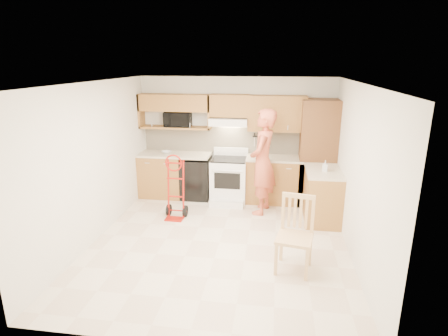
% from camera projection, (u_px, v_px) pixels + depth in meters
% --- Properties ---
extents(floor, '(4.00, 4.50, 0.02)m').
position_uv_depth(floor, '(220.00, 243.00, 5.86)').
color(floor, beige).
rests_on(floor, ground).
extents(ceiling, '(4.00, 4.50, 0.02)m').
position_uv_depth(ceiling, '(219.00, 82.00, 5.15)').
color(ceiling, white).
rests_on(ceiling, ground).
extents(wall_back, '(4.00, 0.02, 2.50)m').
position_uv_depth(wall_back, '(236.00, 138.00, 7.65)').
color(wall_back, silver).
rests_on(wall_back, ground).
extents(wall_front, '(4.00, 0.02, 2.50)m').
position_uv_depth(wall_front, '(181.00, 236.00, 3.36)').
color(wall_front, silver).
rests_on(wall_front, ground).
extents(wall_left, '(0.02, 4.50, 2.50)m').
position_uv_depth(wall_left, '(94.00, 163.00, 5.78)').
color(wall_left, silver).
rests_on(wall_left, ground).
extents(wall_right, '(0.02, 4.50, 2.50)m').
position_uv_depth(wall_right, '(358.00, 173.00, 5.23)').
color(wall_right, silver).
rests_on(wall_right, ground).
extents(backsplash, '(3.92, 0.03, 0.55)m').
position_uv_depth(backsplash, '(236.00, 140.00, 7.64)').
color(backsplash, beige).
rests_on(backsplash, wall_back).
extents(lower_cab_left, '(0.90, 0.60, 0.90)m').
position_uv_depth(lower_cab_left, '(162.00, 175.00, 7.80)').
color(lower_cab_left, olive).
rests_on(lower_cab_left, ground).
extents(dishwasher, '(0.60, 0.60, 0.85)m').
position_uv_depth(dishwasher, '(196.00, 178.00, 7.70)').
color(dishwasher, black).
rests_on(dishwasher, ground).
extents(lower_cab_right, '(1.14, 0.60, 0.90)m').
position_uv_depth(lower_cab_right, '(274.00, 180.00, 7.47)').
color(lower_cab_right, olive).
rests_on(lower_cab_right, ground).
extents(countertop_left, '(1.50, 0.63, 0.04)m').
position_uv_depth(countertop_left, '(175.00, 154.00, 7.62)').
color(countertop_left, '#BAAD8B').
rests_on(countertop_left, lower_cab_left).
extents(countertop_right, '(1.14, 0.63, 0.04)m').
position_uv_depth(countertop_right, '(275.00, 158.00, 7.34)').
color(countertop_right, '#BAAD8B').
rests_on(countertop_right, lower_cab_right).
extents(cab_return_right, '(0.60, 1.00, 0.90)m').
position_uv_depth(cab_return_right, '(322.00, 196.00, 6.59)').
color(cab_return_right, olive).
rests_on(cab_return_right, ground).
extents(countertop_return, '(0.63, 1.00, 0.04)m').
position_uv_depth(countertop_return, '(324.00, 171.00, 6.46)').
color(countertop_return, '#BAAD8B').
rests_on(countertop_return, cab_return_right).
extents(pantry_tall, '(0.70, 0.60, 2.10)m').
position_uv_depth(pantry_tall, '(317.00, 153.00, 7.19)').
color(pantry_tall, brown).
rests_on(pantry_tall, ground).
extents(upper_cab_left, '(1.50, 0.33, 0.34)m').
position_uv_depth(upper_cab_left, '(175.00, 103.00, 7.45)').
color(upper_cab_left, olive).
rests_on(upper_cab_left, wall_back).
extents(upper_shelf_mw, '(1.50, 0.33, 0.04)m').
position_uv_depth(upper_shelf_mw, '(176.00, 127.00, 7.60)').
color(upper_shelf_mw, olive).
rests_on(upper_shelf_mw, wall_back).
extents(upper_cab_center, '(0.76, 0.33, 0.44)m').
position_uv_depth(upper_cab_center, '(229.00, 106.00, 7.31)').
color(upper_cab_center, olive).
rests_on(upper_cab_center, wall_back).
extents(upper_cab_right, '(1.14, 0.33, 0.70)m').
position_uv_depth(upper_cab_right, '(277.00, 113.00, 7.22)').
color(upper_cab_right, olive).
rests_on(upper_cab_right, wall_back).
extents(range_hood, '(0.76, 0.46, 0.14)m').
position_uv_depth(range_hood, '(229.00, 121.00, 7.33)').
color(range_hood, white).
rests_on(range_hood, wall_back).
extents(knife_strip, '(0.40, 0.05, 0.29)m').
position_uv_depth(knife_strip, '(262.00, 140.00, 7.53)').
color(knife_strip, black).
rests_on(knife_strip, backsplash).
extents(microwave, '(0.58, 0.41, 0.31)m').
position_uv_depth(microwave, '(178.00, 119.00, 7.54)').
color(microwave, black).
rests_on(microwave, upper_shelf_mw).
extents(range, '(0.72, 0.95, 1.06)m').
position_uv_depth(range, '(229.00, 177.00, 7.44)').
color(range, white).
rests_on(range, ground).
extents(person, '(0.60, 0.80, 1.98)m').
position_uv_depth(person, '(263.00, 162.00, 6.78)').
color(person, '#C0553A').
rests_on(person, ground).
extents(hand_truck, '(0.44, 0.41, 1.09)m').
position_uv_depth(hand_truck, '(175.00, 190.00, 6.63)').
color(hand_truck, '#A5170C').
rests_on(hand_truck, ground).
extents(dining_chair, '(0.56, 0.59, 1.05)m').
position_uv_depth(dining_chair, '(295.00, 235.00, 4.95)').
color(dining_chair, tan).
rests_on(dining_chair, ground).
extents(soap_bottle, '(0.10, 0.10, 0.19)m').
position_uv_depth(soap_bottle, '(325.00, 166.00, 6.38)').
color(soap_bottle, white).
rests_on(soap_bottle, countertop_return).
extents(bowl, '(0.26, 0.26, 0.05)m').
position_uv_depth(bowl, '(167.00, 152.00, 7.64)').
color(bowl, white).
rests_on(bowl, countertop_left).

